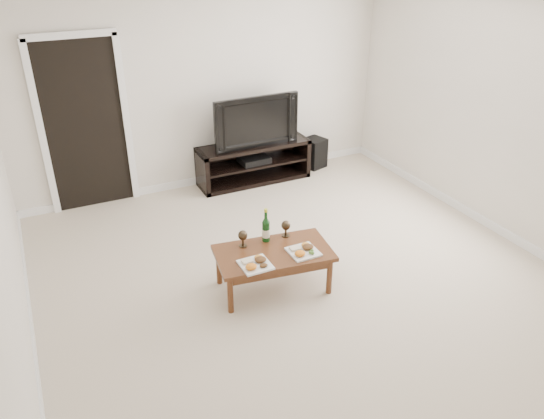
{
  "coord_description": "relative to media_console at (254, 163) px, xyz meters",
  "views": [
    {
      "loc": [
        -2.17,
        -3.69,
        3.1
      ],
      "look_at": [
        -0.19,
        0.41,
        0.7
      ],
      "focal_mm": 35.0,
      "sensor_mm": 36.0,
      "label": 1
    }
  ],
  "objects": [
    {
      "name": "goblet_left",
      "position": [
        -1.08,
        -2.16,
        0.23
      ],
      "size": [
        0.09,
        0.09,
        0.17
      ],
      "primitive_type": null,
      "color": "#342A1C",
      "rests_on": "coffee_table"
    },
    {
      "name": "coffee_table",
      "position": [
        -0.85,
        -2.37,
        -0.07
      ],
      "size": [
        1.16,
        0.74,
        0.42
      ],
      "primitive_type": "cube",
      "rotation": [
        0.0,
        0.0,
        -0.14
      ],
      "color": "brown",
      "rests_on": "ground"
    },
    {
      "name": "ceiling",
      "position": [
        -0.54,
        -2.5,
        2.35
      ],
      "size": [
        5.0,
        5.5,
        0.04
      ],
      "primitive_type": "cube",
      "color": "white",
      "rests_on": "back_wall"
    },
    {
      "name": "media_console",
      "position": [
        0.0,
        0.0,
        0.0
      ],
      "size": [
        1.55,
        0.45,
        0.55
      ],
      "primitive_type": "cube",
      "color": "black",
      "rests_on": "ground"
    },
    {
      "name": "television",
      "position": [
        0.0,
        0.0,
        0.62
      ],
      "size": [
        1.18,
        0.18,
        0.68
      ],
      "primitive_type": "imported",
      "rotation": [
        0.0,
        0.0,
        0.02
      ],
      "color": "black",
      "rests_on": "media_console"
    },
    {
      "name": "back_wall",
      "position": [
        -0.54,
        0.27,
        1.02
      ],
      "size": [
        5.0,
        0.04,
        2.6
      ],
      "primitive_type": "cube",
      "color": "silver",
      "rests_on": "ground"
    },
    {
      "name": "subwoofer",
      "position": [
        1.01,
        0.09,
        -0.06
      ],
      "size": [
        0.36,
        0.36,
        0.43
      ],
      "primitive_type": "cube",
      "rotation": [
        0.0,
        0.0,
        0.3
      ],
      "color": "black",
      "rests_on": "ground"
    },
    {
      "name": "av_receiver",
      "position": [
        0.0,
        -0.01,
        0.05
      ],
      "size": [
        0.41,
        0.32,
        0.08
      ],
      "primitive_type": "cube",
      "rotation": [
        0.0,
        0.0,
        0.04
      ],
      "color": "black",
      "rests_on": "media_console"
    },
    {
      "name": "doorway",
      "position": [
        -2.09,
        0.24,
        0.75
      ],
      "size": [
        0.9,
        0.02,
        2.05
      ],
      "primitive_type": "cube",
      "color": "black",
      "rests_on": "ground"
    },
    {
      "name": "goblet_right",
      "position": [
        -0.62,
        -2.17,
        0.23
      ],
      "size": [
        0.09,
        0.09,
        0.17
      ],
      "primitive_type": null,
      "color": "#342A1C",
      "rests_on": "coffee_table"
    },
    {
      "name": "wine_bottle",
      "position": [
        -0.83,
        -2.16,
        0.32
      ],
      "size": [
        0.07,
        0.07,
        0.35
      ],
      "primitive_type": "cylinder",
      "color": "#0F3812",
      "rests_on": "coffee_table"
    },
    {
      "name": "floor",
      "position": [
        -0.54,
        -2.5,
        -0.28
      ],
      "size": [
        5.5,
        5.5,
        0.0
      ],
      "primitive_type": "plane",
      "color": "#BEAC99",
      "rests_on": "ground"
    },
    {
      "name": "plate_left",
      "position": [
        -1.11,
        -2.52,
        0.18
      ],
      "size": [
        0.27,
        0.27,
        0.07
      ],
      "primitive_type": "cube",
      "color": "white",
      "rests_on": "coffee_table"
    },
    {
      "name": "plate_right",
      "position": [
        -0.61,
        -2.52,
        0.18
      ],
      "size": [
        0.27,
        0.27,
        0.07
      ],
      "primitive_type": "cube",
      "color": "white",
      "rests_on": "coffee_table"
    }
  ]
}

